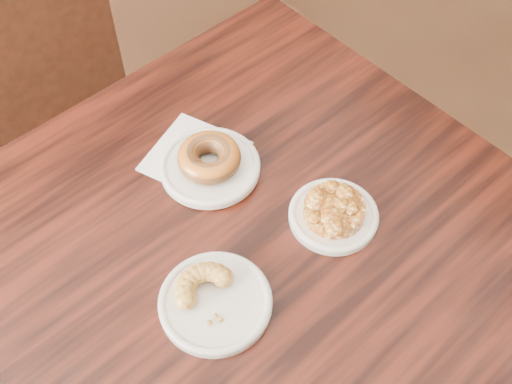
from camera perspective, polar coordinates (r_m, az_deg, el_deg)
floor at (r=1.85m, az=2.49°, el=-6.09°), size 5.00×5.00×0.00m
cafe_table at (r=1.33m, az=0.02°, el=-12.74°), size 0.98×0.98×0.75m
chair_far at (r=1.75m, az=-21.04°, el=8.41°), size 0.53×0.53×0.90m
napkin at (r=1.10m, az=-5.42°, el=3.21°), size 0.20×0.20×0.00m
plate_donut at (r=1.07m, az=-4.11°, el=2.23°), size 0.17×0.17×0.01m
plate_cruller at (r=0.94m, az=-3.63°, el=-9.79°), size 0.17×0.17×0.01m
plate_fritter at (r=1.02m, az=6.89°, el=-2.12°), size 0.14×0.14×0.01m
glazed_donut at (r=1.05m, az=-4.19°, el=3.07°), size 0.11×0.11×0.04m
apple_fritter at (r=1.01m, az=7.01°, el=-1.41°), size 0.14×0.14×0.03m
cruller_fragment at (r=0.92m, az=-3.70°, el=-9.23°), size 0.10×0.10×0.03m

